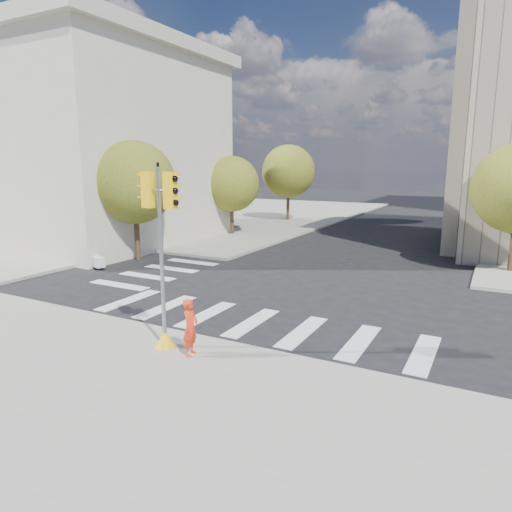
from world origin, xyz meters
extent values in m
plane|color=black|center=(0.00, 0.00, 0.00)|extent=(160.00, 160.00, 0.00)
cube|color=gray|center=(-20.00, 26.00, 0.07)|extent=(28.00, 40.00, 0.15)
cube|color=beige|center=(-20.00, 8.00, 6.00)|extent=(18.00, 14.00, 12.00)
cube|color=#B2AD9E|center=(-20.00, 8.00, 12.30)|extent=(19.00, 15.00, 0.80)
cylinder|color=#382616|center=(-10.50, 4.00, 1.22)|extent=(0.28, 0.28, 2.45)
sphere|color=#366A1E|center=(-10.50, 4.00, 4.21)|extent=(4.40, 4.40, 4.40)
cylinder|color=#382616|center=(-10.50, 14.00, 1.08)|extent=(0.28, 0.28, 2.17)
sphere|color=#366A1E|center=(-10.50, 14.00, 3.77)|extent=(4.00, 4.00, 4.00)
cylinder|color=#382616|center=(-10.50, 24.00, 1.31)|extent=(0.28, 0.28, 2.62)
sphere|color=#366A1E|center=(-10.50, 24.00, 4.54)|extent=(4.80, 4.80, 4.80)
cylinder|color=#382616|center=(7.50, 10.00, 1.19)|extent=(0.28, 0.28, 2.38)
cylinder|color=#382616|center=(7.50, 22.00, 1.26)|extent=(0.28, 0.28, 2.52)
cylinder|color=#382616|center=(7.50, 34.00, 1.14)|extent=(0.28, 0.28, 2.27)
sphere|color=#366A1E|center=(7.50, 34.00, 3.88)|extent=(4.00, 4.00, 4.00)
cone|color=yellow|center=(-1.10, -5.22, 0.40)|extent=(0.56, 0.56, 0.50)
cylinder|color=gray|center=(-1.10, -5.22, 2.62)|extent=(0.11, 0.11, 4.93)
cylinder|color=black|center=(-1.10, -5.22, 5.13)|extent=(0.07, 0.07, 0.12)
cylinder|color=gray|center=(-1.10, -5.22, 4.48)|extent=(0.90, 0.08, 0.06)
cube|color=yellow|center=(-1.48, -5.21, 4.48)|extent=(0.31, 0.23, 0.95)
cube|color=yellow|center=(-0.72, -5.23, 4.48)|extent=(0.31, 0.23, 0.95)
imported|color=red|center=(-0.13, -5.33, 0.92)|extent=(0.47, 0.62, 1.54)
cube|color=silver|center=(-13.00, 2.26, 0.40)|extent=(5.69, 2.68, 0.50)
camera|label=1|loc=(6.78, -14.58, 5.13)|focal=32.00mm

